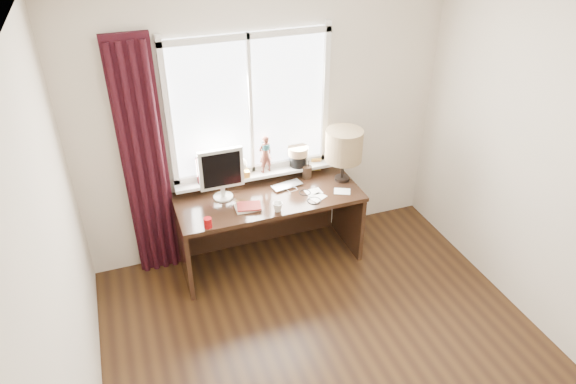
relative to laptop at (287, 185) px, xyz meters
name	(u,v)px	position (x,y,z in m)	size (l,w,h in m)	color
ceiling	(386,36)	(-0.11, -1.73, 1.84)	(3.50, 4.00, 0.00)	white
wall_back	(266,123)	(-0.11, 0.27, 0.54)	(3.50, 2.60, 0.00)	beige
wall_left	(60,322)	(-1.86, -1.73, 0.54)	(4.00, 2.60, 0.00)	beige
laptop	(287,185)	(0.00, 0.00, 0.00)	(0.29, 0.19, 0.02)	silver
mug	(278,207)	(-0.22, -0.36, 0.03)	(0.09, 0.08, 0.09)	white
red_cup	(208,223)	(-0.84, -0.40, 0.03)	(0.07, 0.07, 0.09)	maroon
window	(252,127)	(-0.25, 0.23, 0.55)	(1.52, 0.20, 1.40)	white
curtain	(145,165)	(-1.24, 0.18, 0.35)	(0.38, 0.09, 2.25)	black
desk	(266,212)	(-0.21, 0.00, -0.26)	(1.70, 0.70, 0.75)	black
monitor	(221,171)	(-0.61, 0.01, 0.27)	(0.40, 0.18, 0.49)	beige
notebook_stack	(248,207)	(-0.45, -0.23, 0.00)	(0.24, 0.19, 0.03)	beige
brush_holder	(307,172)	(0.24, 0.09, 0.05)	(0.09, 0.09, 0.25)	black
icon_frame	(316,165)	(0.38, 0.19, 0.05)	(0.10, 0.04, 0.13)	gold
table_lamp	(344,146)	(0.54, -0.06, 0.35)	(0.35, 0.35, 0.52)	black
loose_papers	(325,193)	(0.28, -0.24, -0.01)	(0.44, 0.24, 0.00)	white
desk_cables	(305,193)	(0.11, -0.18, -0.01)	(0.25, 0.54, 0.01)	black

